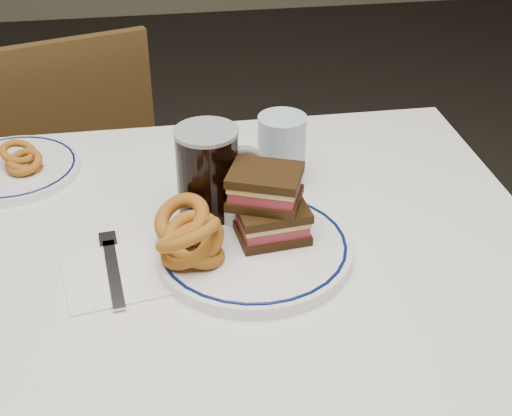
{
  "coord_description": "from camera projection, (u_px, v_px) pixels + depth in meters",
  "views": [
    {
      "loc": [
        0.03,
        -0.9,
        1.41
      ],
      "look_at": [
        0.17,
        -0.03,
        0.83
      ],
      "focal_mm": 50.0,
      "sensor_mm": 36.0,
      "label": 1
    }
  ],
  "objects": [
    {
      "name": "onion_rings_main",
      "position": [
        189.0,
        237.0,
        1.04
      ],
      "size": [
        0.11,
        0.15,
        0.11
      ],
      "color": "brown",
      "rests_on": "main_plate"
    },
    {
      "name": "napkin_fork",
      "position": [
        114.0,
        274.0,
        1.05
      ],
      "size": [
        0.17,
        0.19,
        0.01
      ],
      "color": "white",
      "rests_on": "dining_table"
    },
    {
      "name": "onion_rings_far",
      "position": [
        22.0,
        160.0,
        1.28
      ],
      "size": [
        0.08,
        0.09,
        0.06
      ],
      "color": "brown",
      "rests_on": "far_plate"
    },
    {
      "name": "dining_table",
      "position": [
        153.0,
        303.0,
        1.16
      ],
      "size": [
        1.27,
        0.87,
        0.75
      ],
      "color": "white",
      "rests_on": "floor"
    },
    {
      "name": "water_glass",
      "position": [
        282.0,
        152.0,
        1.23
      ],
      "size": [
        0.08,
        0.08,
        0.13
      ],
      "primitive_type": "cylinder",
      "color": "#A8C5D8",
      "rests_on": "dining_table"
    },
    {
      "name": "ketchup_ramekin",
      "position": [
        237.0,
        208.0,
        1.13
      ],
      "size": [
        0.06,
        0.06,
        0.03
      ],
      "color": "silver",
      "rests_on": "main_plate"
    },
    {
      "name": "main_plate",
      "position": [
        254.0,
        248.0,
        1.09
      ],
      "size": [
        0.3,
        0.3,
        0.02
      ],
      "color": "white",
      "rests_on": "dining_table"
    },
    {
      "name": "reuben_sandwich",
      "position": [
        269.0,
        204.0,
        1.08
      ],
      "size": [
        0.13,
        0.12,
        0.11
      ],
      "color": "black",
      "rests_on": "main_plate"
    },
    {
      "name": "chair_far",
      "position": [
        75.0,
        165.0,
        1.92
      ],
      "size": [
        0.48,
        0.48,
        0.84
      ],
      "color": "#442F15",
      "rests_on": "floor"
    },
    {
      "name": "beer_mug",
      "position": [
        210.0,
        176.0,
        1.13
      ],
      "size": [
        0.15,
        0.1,
        0.17
      ],
      "color": "black",
      "rests_on": "dining_table"
    },
    {
      "name": "far_plate",
      "position": [
        12.0,
        169.0,
        1.3
      ],
      "size": [
        0.24,
        0.24,
        0.02
      ],
      "color": "white",
      "rests_on": "dining_table"
    }
  ]
}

